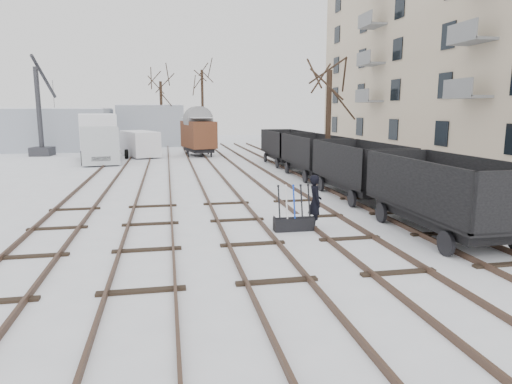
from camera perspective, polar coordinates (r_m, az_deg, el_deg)
ground at (r=13.37m, az=-0.42°, el=-6.63°), size 120.00×120.00×0.00m
tracks at (r=26.63m, az=-5.85°, el=1.94°), size 13.90×52.00×0.16m
shed_left at (r=49.77m, az=-23.57°, el=7.24°), size 10.00×8.00×4.10m
shed_right at (r=52.63m, az=-12.95°, el=8.16°), size 7.00×6.00×4.50m
ground_frame at (r=14.91m, az=4.73°, el=-3.76°), size 1.30×0.42×1.49m
worker at (r=15.08m, az=7.40°, el=-1.24°), size 0.48×0.69×1.80m
freight_wagon_a at (r=15.31m, az=22.29°, el=-1.65°), size 2.38×5.96×2.43m
freight_wagon_b at (r=20.87m, az=12.69°, el=1.84°), size 2.38×5.96×2.43m
freight_wagon_c at (r=26.80m, az=7.22°, el=3.81°), size 2.38×5.96×2.43m
freight_wagon_d at (r=32.91m, az=3.74°, el=5.04°), size 2.38×5.96×2.43m
box_van_wagon at (r=39.60m, az=-7.22°, el=7.26°), size 3.11×4.66×3.27m
lorry at (r=36.95m, az=-19.16°, el=6.50°), size 3.51×8.22×3.61m
panel_van at (r=39.74m, az=-14.32°, el=5.90°), size 3.61×5.29×2.15m
crane at (r=43.61m, az=-25.28°, el=7.05°), size 1.88×4.99×8.43m
tree_near at (r=25.74m, az=9.01°, el=8.14°), size 0.30×0.30×6.01m
tree_far_left at (r=49.77m, az=-11.72°, el=9.46°), size 0.30×0.30×6.85m
tree_far_right at (r=52.93m, az=-6.69°, el=10.44°), size 0.30×0.30×8.34m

